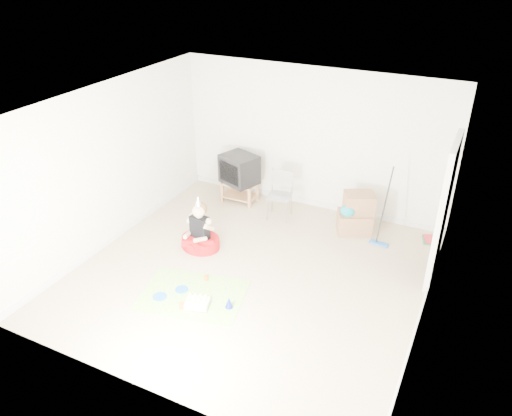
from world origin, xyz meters
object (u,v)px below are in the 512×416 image
at_px(seated_woman, 200,236).
at_px(birthday_cake, 197,304).
at_px(crt_tv, 239,169).
at_px(folding_chair, 280,196).
at_px(cardboard_boxes, 356,214).
at_px(tv_stand, 240,190).

xyz_separation_m(seated_woman, birthday_cake, (0.75, -1.31, -0.16)).
distance_m(crt_tv, seated_woman, 1.81).
relative_size(crt_tv, folding_chair, 0.71).
height_order(crt_tv, birthday_cake, crt_tv).
relative_size(folding_chair, birthday_cake, 2.38).
relative_size(cardboard_boxes, seated_woman, 0.76).
height_order(cardboard_boxes, birthday_cake, cardboard_boxes).
distance_m(tv_stand, cardboard_boxes, 2.31).
bearing_deg(birthday_cake, tv_stand, 107.12).
height_order(tv_stand, birthday_cake, tv_stand).
distance_m(crt_tv, folding_chair, 1.00).
xyz_separation_m(crt_tv, birthday_cake, (0.94, -3.04, -0.63)).
bearing_deg(birthday_cake, folding_chair, 90.00).
bearing_deg(cardboard_boxes, folding_chair, -175.24).
relative_size(tv_stand, birthday_cake, 1.72).
relative_size(folding_chair, cardboard_boxes, 1.25).
xyz_separation_m(crt_tv, folding_chair, (0.94, -0.25, -0.24)).
relative_size(tv_stand, cardboard_boxes, 0.90).
distance_m(cardboard_boxes, birthday_cake, 3.23).
xyz_separation_m(folding_chair, cardboard_boxes, (1.37, 0.11, -0.09)).
xyz_separation_m(cardboard_boxes, seated_woman, (-2.12, -1.60, -0.14)).
distance_m(tv_stand, seated_woman, 1.75).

